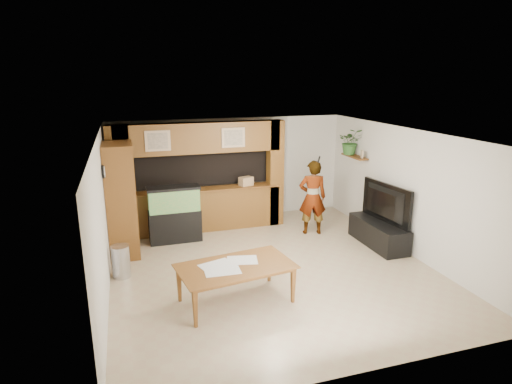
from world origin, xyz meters
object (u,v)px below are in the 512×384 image
object	(u,v)px
aquarium	(175,215)
person	(312,197)
pantry_cabinet	(121,200)
dining_table	(237,285)
television	(381,203)

from	to	relation	value
aquarium	person	world-z (taller)	person
pantry_cabinet	person	size ratio (longest dim) A/B	1.33
pantry_cabinet	dining_table	bearing A→B (deg)	-57.15
aquarium	pantry_cabinet	bearing A→B (deg)	-161.21
pantry_cabinet	aquarium	xyz separation A→B (m)	(1.10, 0.38, -0.55)
pantry_cabinet	aquarium	world-z (taller)	pantry_cabinet
aquarium	dining_table	size ratio (longest dim) A/B	0.69
aquarium	person	distance (m)	3.19
pantry_cabinet	television	world-z (taller)	pantry_cabinet
pantry_cabinet	television	distance (m)	5.48
dining_table	television	bearing A→B (deg)	13.97
dining_table	pantry_cabinet	bearing A→B (deg)	114.26
television	person	bearing A→B (deg)	37.96
aquarium	dining_table	xyz separation A→B (m)	(0.63, -3.06, -0.30)
television	dining_table	distance (m)	3.97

